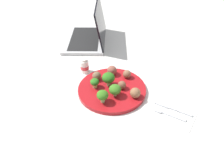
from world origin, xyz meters
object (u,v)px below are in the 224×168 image
napkin (171,112)px  meatball_mid_right (97,76)px  broccoli_floret_back_right (108,78)px  laptop (89,35)px  meatball_near_rim (122,85)px  meatball_back_right (112,70)px  yogurt_bottle (85,66)px  fork (168,113)px  broccoli_floret_mid_left (115,90)px  broccoli_floret_front_right (103,95)px  meatball_mid_left (127,74)px  meatball_front_right (135,93)px  broccoli_floret_front_left (95,82)px  plate (112,89)px  knife (171,108)px

napkin → meatball_mid_right: bearing=4.0°
broccoli_floret_back_right → laptop: bearing=-38.5°
meatball_near_rim → napkin: bearing=-177.5°
meatball_back_right → meatball_near_rim: size_ratio=1.24×
broccoli_floret_back_right → yogurt_bottle: bearing=-10.0°
napkin → fork: bearing=71.8°
broccoli_floret_mid_left → broccoli_floret_front_right: size_ratio=0.95×
yogurt_bottle → meatball_near_rim: bearing=176.8°
meatball_mid_right → meatball_mid_left: size_ratio=1.06×
meatball_front_right → meatball_back_right: 0.17m
broccoli_floret_mid_left → meatball_front_right: (-0.07, -0.04, -0.01)m
broccoli_floret_front_right → broccoli_floret_front_left: bearing=-31.7°
broccoli_floret_front_right → fork: size_ratio=0.43×
meatball_mid_right → broccoli_floret_back_right: bearing=178.6°
plate → laptop: (0.36, -0.27, 0.03)m
broccoli_floret_mid_left → broccoli_floret_back_right: 0.07m
broccoli_floret_front_left → fork: (-0.30, -0.05, -0.03)m
meatball_front_right → meatball_near_rim: meatball_front_right is taller
knife → laptop: laptop is taller
broccoli_floret_front_left → meatball_mid_right: (0.03, -0.04, -0.01)m
meatball_front_right → napkin: 0.15m
broccoli_floret_back_right → knife: bearing=-170.9°
meatball_back_right → meatball_mid_right: bearing=65.3°
broccoli_floret_front_right → knife: size_ratio=0.36×
meatball_mid_left → yogurt_bottle: 0.20m
meatball_back_right → meatball_front_right: bearing=157.9°
meatball_near_rim → meatball_back_right: bearing=-30.9°
broccoli_floret_mid_left → yogurt_bottle: (0.22, -0.06, -0.01)m
broccoli_floret_front_right → napkin: broccoli_floret_front_right is taller
plate → meatball_near_rim: meatball_near_rim is taller
fork → yogurt_bottle: (0.42, -0.02, 0.02)m
meatball_near_rim → laptop: size_ratio=0.09×
broccoli_floret_back_right → meatball_near_rim: (-0.06, -0.02, -0.02)m
meatball_mid_left → meatball_near_rim: (-0.02, 0.07, -0.00)m
plate → meatball_front_right: (-0.10, -0.01, 0.03)m
laptop → meatball_mid_left: bearing=154.2°
broccoli_floret_mid_left → laptop: (0.40, -0.30, -0.01)m
broccoli_floret_back_right → fork: broccoli_floret_back_right is taller
broccoli_floret_mid_left → napkin: 0.23m
knife → laptop: (0.60, -0.23, 0.03)m
plate → yogurt_bottle: 0.18m
plate → broccoli_floret_back_right: bearing=-13.6°
meatball_front_right → meatball_mid_left: (0.09, -0.09, -0.00)m
fork → broccoli_floret_front_left: bearing=9.3°
napkin → broccoli_floret_back_right: bearing=5.2°
meatball_front_right → fork: size_ratio=0.34×
broccoli_floret_front_left → napkin: 0.32m
broccoli_floret_back_right → yogurt_bottle: 0.16m
meatball_front_right → yogurt_bottle: 0.28m
meatball_mid_right → broccoli_floret_front_left: bearing=121.1°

